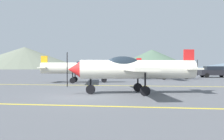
{
  "coord_description": "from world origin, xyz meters",
  "views": [
    {
      "loc": [
        3.34,
        -13.11,
        1.64
      ],
      "look_at": [
        -0.35,
        14.0,
        1.2
      ],
      "focal_mm": 38.81,
      "sensor_mm": 36.0,
      "label": 1
    }
  ],
  "objects_px": {
    "airplane_near": "(133,69)",
    "airplane_mid": "(79,68)",
    "car_sedan": "(214,72)",
    "airplane_back": "(100,67)",
    "airplane_far": "(166,67)"
  },
  "relations": [
    {
      "from": "airplane_back",
      "to": "airplane_mid",
      "type": "bearing_deg",
      "value": -87.04
    },
    {
      "from": "airplane_far",
      "to": "car_sedan",
      "type": "xyz_separation_m",
      "value": [
        7.32,
        6.07,
        -0.65
      ]
    },
    {
      "from": "airplane_far",
      "to": "airplane_back",
      "type": "relative_size",
      "value": 1.0
    },
    {
      "from": "car_sedan",
      "to": "airplane_near",
      "type": "bearing_deg",
      "value": -115.43
    },
    {
      "from": "airplane_near",
      "to": "airplane_back",
      "type": "distance_m",
      "value": 25.83
    },
    {
      "from": "airplane_far",
      "to": "car_sedan",
      "type": "relative_size",
      "value": 1.97
    },
    {
      "from": "airplane_near",
      "to": "airplane_mid",
      "type": "bearing_deg",
      "value": 122.82
    },
    {
      "from": "airplane_near",
      "to": "car_sedan",
      "type": "relative_size",
      "value": 1.97
    },
    {
      "from": "airplane_near",
      "to": "airplane_mid",
      "type": "relative_size",
      "value": 1.0
    },
    {
      "from": "airplane_mid",
      "to": "airplane_back",
      "type": "relative_size",
      "value": 1.0
    },
    {
      "from": "airplane_far",
      "to": "car_sedan",
      "type": "height_order",
      "value": "airplane_far"
    },
    {
      "from": "airplane_near",
      "to": "car_sedan",
      "type": "height_order",
      "value": "airplane_near"
    },
    {
      "from": "airplane_mid",
      "to": "car_sedan",
      "type": "bearing_deg",
      "value": 39.21
    },
    {
      "from": "airplane_near",
      "to": "airplane_far",
      "type": "distance_m",
      "value": 16.65
    },
    {
      "from": "airplane_back",
      "to": "car_sedan",
      "type": "distance_m",
      "value": 17.46
    }
  ]
}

